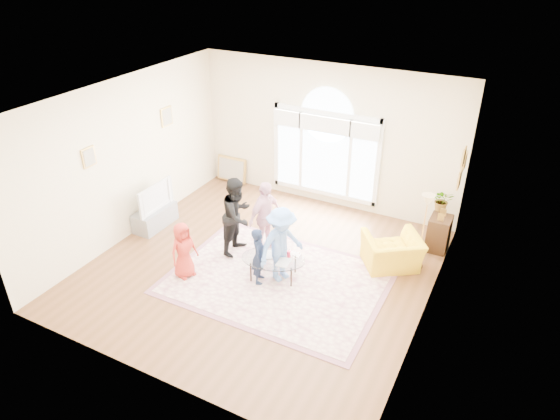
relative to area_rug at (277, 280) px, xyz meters
The scene contains 18 objects.
ground 0.51m from the area_rug, 154.78° to the left, with size 6.00×6.00×0.00m, color brown.
room_shell 3.45m from the area_rug, 98.36° to the left, with size 6.00×6.00×6.00m.
area_rug is the anchor object (origin of this frame).
rug_border 0.00m from the area_rug, ahead, with size 3.80×2.80×0.01m, color #925A6A.
tv_console 3.25m from the area_rug, behind, with size 0.45×1.00×0.42m, color gray.
television 3.31m from the area_rug, behind, with size 0.17×1.01×0.58m.
coffee_table 0.41m from the area_rug, 153.28° to the left, with size 1.31×1.02×0.54m.
armchair 2.19m from the area_rug, 39.16° to the left, with size 1.00×0.87×0.65m, color yellow.
side_cabinet 3.35m from the area_rug, 45.86° to the left, with size 0.40×0.50×0.70m, color black.
floor_lamp 2.97m from the area_rug, 36.99° to the left, with size 0.30×0.30×1.51m.
plant_pedestal 3.52m from the area_rug, 50.24° to the left, with size 0.20×0.20×0.70m, color white.
potted_plant 3.62m from the area_rug, 50.24° to the left, with size 0.40×0.35×0.44m, color #33722D.
leaning_picture 4.26m from the area_rug, 133.08° to the left, with size 0.80×0.05×0.62m, color tan.
child_red 1.76m from the area_rug, 157.71° to the right, with size 0.53×0.34×1.08m, color red.
child_navy 0.63m from the area_rug, 148.24° to the right, with size 0.39×0.26×1.07m, color #162038.
child_black 1.46m from the area_rug, 155.17° to the left, with size 0.75×0.59×1.55m, color black.
child_pink 1.29m from the area_rug, 130.32° to the left, with size 0.85×0.35×1.44m, color #E6A9BB.
child_blue 0.73m from the area_rug, 63.64° to the left, with size 0.92×0.53×1.43m, color #6694E2.
Camera 1 is at (3.85, -6.64, 5.48)m, focal length 32.00 mm.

